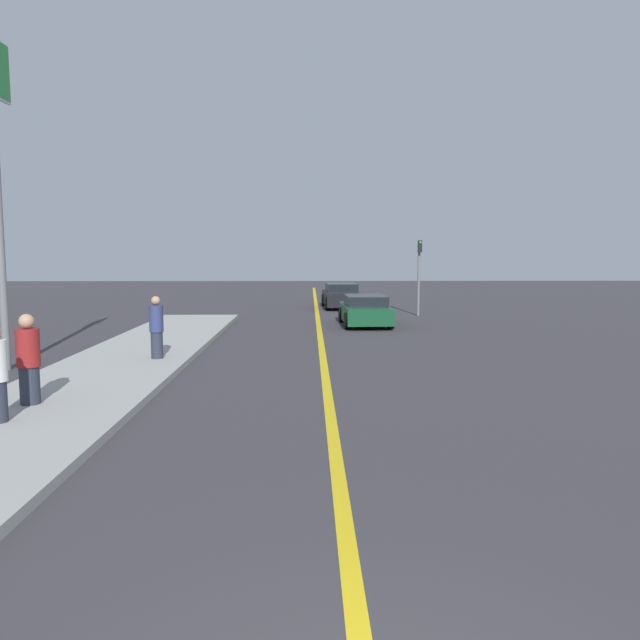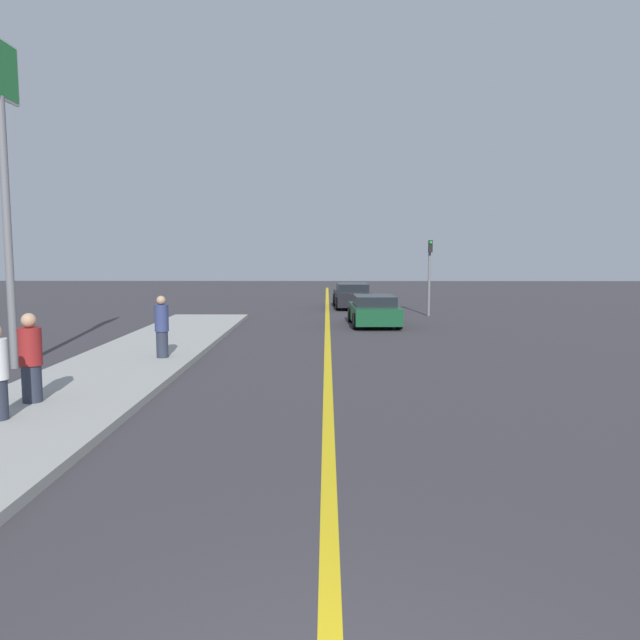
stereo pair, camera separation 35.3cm
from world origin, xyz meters
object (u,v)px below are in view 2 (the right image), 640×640
Objects in this scene: car_ahead_center at (352,296)px; traffic_light at (430,269)px; roadside_sign at (2,128)px; car_near_right_lane at (374,311)px; pedestrian_by_sign at (162,327)px; pedestrian_far_standing at (31,358)px.

traffic_light is at bearing -52.74° from car_ahead_center.
car_ahead_center is 20.30m from roadside_sign.
car_near_right_lane is 0.94× the size of car_ahead_center.
pedestrian_by_sign is (-5.73, -16.47, 0.34)m from car_ahead_center.
pedestrian_far_standing is at bearing -59.73° from roadside_sign.
car_near_right_lane is at bearing -126.71° from traffic_light.
traffic_light reaches higher than pedestrian_far_standing.
car_ahead_center is (-0.56, 7.88, 0.04)m from car_near_right_lane.
car_ahead_center is 5.53m from traffic_light.
car_near_right_lane is 0.49× the size of roadside_sign.
roadside_sign is (-2.46, 4.21, 5.01)m from pedestrian_far_standing.
roadside_sign is (-9.34, -17.22, 5.35)m from car_ahead_center.
traffic_light is at bearing 53.61° from pedestrian_by_sign.
pedestrian_by_sign reaches higher than car_near_right_lane.
car_near_right_lane is 14.64m from roadside_sign.
roadside_sign is (-12.73, -13.12, 3.82)m from traffic_light.
traffic_light is at bearing 45.88° from roadside_sign.
roadside_sign is at bearing -168.24° from pedestrian_by_sign.
traffic_light reaches higher than car_near_right_lane.
pedestrian_far_standing reaches higher than pedestrian_by_sign.
car_ahead_center is 2.56× the size of pedestrian_by_sign.
pedestrian_far_standing is 6.99m from roadside_sign.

